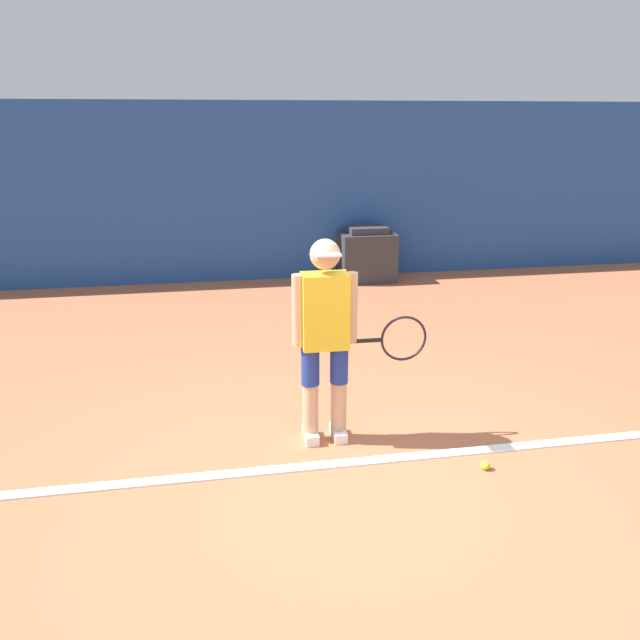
{
  "coord_description": "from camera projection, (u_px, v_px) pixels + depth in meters",
  "views": [
    {
      "loc": [
        -0.94,
        -3.55,
        2.39
      ],
      "look_at": [
        -0.13,
        0.92,
        0.91
      ],
      "focal_mm": 35.0,
      "sensor_mm": 36.0,
      "label": 1
    }
  ],
  "objects": [
    {
      "name": "tennis_player",
      "position": [
        327.0,
        333.0,
        4.6
      ],
      "size": [
        1.03,
        0.28,
        1.57
      ],
      "rotation": [
        0.0,
        0.0,
        -0.01
      ],
      "color": "tan",
      "rests_on": "ground_plane"
    },
    {
      "name": "covered_chair",
      "position": [
        367.0,
        255.0,
        9.48
      ],
      "size": [
        0.82,
        0.58,
        0.83
      ],
      "color": "#333338",
      "rests_on": "ground_plane"
    },
    {
      "name": "back_wall",
      "position": [
        270.0,
        193.0,
        9.32
      ],
      "size": [
        24.0,
        0.1,
        2.62
      ],
      "color": "#234C99",
      "rests_on": "ground_plane"
    },
    {
      "name": "tennis_ball",
      "position": [
        485.0,
        465.0,
        4.43
      ],
      "size": [
        0.07,
        0.07,
        0.07
      ],
      "color": "#D1E533",
      "rests_on": "ground_plane"
    },
    {
      "name": "court_baseline",
      "position": [
        352.0,
        462.0,
        4.52
      ],
      "size": [
        21.6,
        0.1,
        0.01
      ],
      "color": "white",
      "rests_on": "ground_plane"
    },
    {
      "name": "water_bottle",
      "position": [
        328.0,
        274.0,
        9.52
      ],
      "size": [
        0.09,
        0.09,
        0.24
      ],
      "color": "white",
      "rests_on": "ground_plane"
    },
    {
      "name": "ground_plane",
      "position": [
        363.0,
        488.0,
        4.22
      ],
      "size": [
        24.0,
        24.0,
        0.0
      ],
      "primitive_type": "plane",
      "color": "#B76642"
    }
  ]
}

